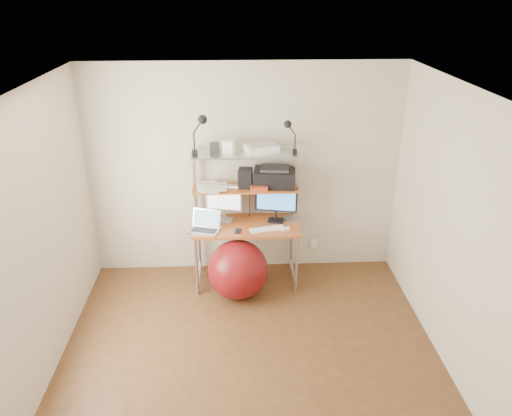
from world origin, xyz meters
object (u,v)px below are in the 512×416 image
at_px(monitor_black, 276,201).
at_px(exercise_ball, 238,270).
at_px(laptop, 205,226).
at_px(monitor_silver, 224,200).
at_px(printer, 275,177).

relative_size(monitor_black, exercise_ball, 0.73).
distance_m(monitor_black, exercise_ball, 0.89).
height_order(monitor_black, laptop, monitor_black).
relative_size(laptop, exercise_ball, 0.57).
xyz_separation_m(monitor_black, exercise_ball, (-0.45, -0.40, -0.65)).
distance_m(monitor_silver, printer, 0.64).
bearing_deg(laptop, monitor_black, 31.70).
bearing_deg(exercise_ball, printer, 46.98).
bearing_deg(laptop, monitor_silver, 68.26).
relative_size(monitor_black, printer, 0.98).
bearing_deg(monitor_black, exercise_ball, -126.17).
distance_m(monitor_silver, exercise_ball, 0.81).
xyz_separation_m(monitor_silver, monitor_black, (0.60, -0.05, -0.01)).
bearing_deg(monitor_silver, laptop, -117.81).
height_order(monitor_black, printer, printer).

